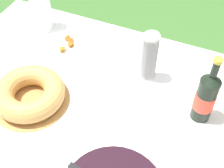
{
  "coord_description": "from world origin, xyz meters",
  "views": [
    {
      "loc": [
        0.3,
        -0.71,
        1.77
      ],
      "look_at": [
        -0.07,
        0.14,
        0.74
      ],
      "focal_mm": 50.0,
      "sensor_mm": 36.0,
      "label": 1
    }
  ],
  "objects_px": {
    "juice_bottle_red": "(206,97)",
    "snack_plate_left": "(67,44)",
    "paper_towel_roll": "(41,10)",
    "bundt_cake": "(29,94)",
    "cup_stack": "(149,57)"
  },
  "relations": [
    {
      "from": "bundt_cake",
      "to": "juice_bottle_red",
      "type": "bearing_deg",
      "value": 17.0
    },
    {
      "from": "juice_bottle_red",
      "to": "snack_plate_left",
      "type": "relative_size",
      "value": 1.51
    },
    {
      "from": "bundt_cake",
      "to": "cup_stack",
      "type": "distance_m",
      "value": 0.55
    },
    {
      "from": "juice_bottle_red",
      "to": "paper_towel_roll",
      "type": "distance_m",
      "value": 0.97
    },
    {
      "from": "cup_stack",
      "to": "paper_towel_roll",
      "type": "relative_size",
      "value": 1.12
    },
    {
      "from": "bundt_cake",
      "to": "paper_towel_roll",
      "type": "relative_size",
      "value": 1.52
    },
    {
      "from": "bundt_cake",
      "to": "juice_bottle_red",
      "type": "relative_size",
      "value": 1.03
    },
    {
      "from": "cup_stack",
      "to": "juice_bottle_red",
      "type": "xyz_separation_m",
      "value": [
        0.28,
        -0.13,
        -0.0
      ]
    },
    {
      "from": "juice_bottle_red",
      "to": "paper_towel_roll",
      "type": "relative_size",
      "value": 1.48
    },
    {
      "from": "cup_stack",
      "to": "juice_bottle_red",
      "type": "bearing_deg",
      "value": -24.85
    },
    {
      "from": "bundt_cake",
      "to": "cup_stack",
      "type": "height_order",
      "value": "cup_stack"
    },
    {
      "from": "paper_towel_roll",
      "to": "snack_plate_left",
      "type": "bearing_deg",
      "value": -23.81
    },
    {
      "from": "bundt_cake",
      "to": "paper_towel_roll",
      "type": "xyz_separation_m",
      "value": [
        -0.23,
        0.48,
        0.06
      ]
    },
    {
      "from": "juice_bottle_red",
      "to": "paper_towel_roll",
      "type": "bearing_deg",
      "value": 164.26
    },
    {
      "from": "cup_stack",
      "to": "juice_bottle_red",
      "type": "relative_size",
      "value": 0.76
    }
  ]
}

